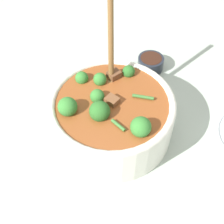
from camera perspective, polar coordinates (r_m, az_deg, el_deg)
The scene contains 3 objects.
ground_plane at distance 0.73m, azimuth -0.00°, elevation -3.46°, with size 4.00×4.00×0.00m, color #ADBCAD.
stew_bowl at distance 0.68m, azimuth -0.04°, elevation -0.36°, with size 0.27×0.27×0.29m.
condiment_bowl at distance 0.87m, azimuth 7.08°, elevation 8.95°, with size 0.07×0.07×0.04m.
Camera 1 is at (-0.35, -0.26, 0.59)m, focal length 50.00 mm.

